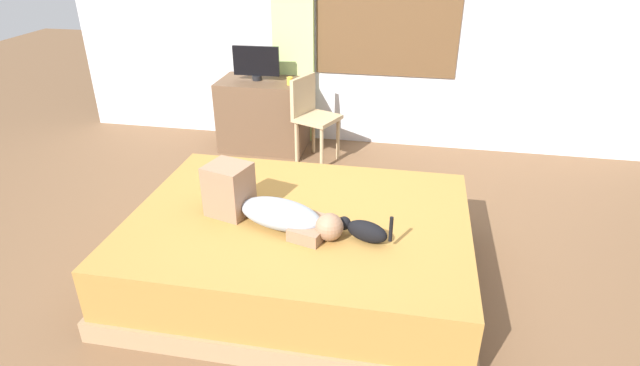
{
  "coord_description": "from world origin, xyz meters",
  "views": [
    {
      "loc": [
        0.57,
        -2.82,
        2.2
      ],
      "look_at": [
        -0.0,
        0.17,
        0.64
      ],
      "focal_mm": 28.7,
      "sensor_mm": 36.0,
      "label": 1
    }
  ],
  "objects_px": {
    "bed": "(300,248)",
    "cat": "(364,230)",
    "chair_by_desk": "(311,112)",
    "person_lying": "(267,207)",
    "cup": "(290,81)",
    "desk": "(264,114)",
    "tv_monitor": "(256,63)"
  },
  "relations": [
    {
      "from": "bed",
      "to": "person_lying",
      "type": "distance_m",
      "value": 0.42
    },
    {
      "from": "person_lying",
      "to": "cup",
      "type": "height_order",
      "value": "person_lying"
    },
    {
      "from": "bed",
      "to": "tv_monitor",
      "type": "bearing_deg",
      "value": 113.21
    },
    {
      "from": "person_lying",
      "to": "cup",
      "type": "bearing_deg",
      "value": 99.93
    },
    {
      "from": "bed",
      "to": "cat",
      "type": "relative_size",
      "value": 6.56
    },
    {
      "from": "desk",
      "to": "cup",
      "type": "distance_m",
      "value": 0.53
    },
    {
      "from": "bed",
      "to": "cat",
      "type": "distance_m",
      "value": 0.58
    },
    {
      "from": "tv_monitor",
      "to": "chair_by_desk",
      "type": "relative_size",
      "value": 0.56
    },
    {
      "from": "bed",
      "to": "desk",
      "type": "bearing_deg",
      "value": 112.02
    },
    {
      "from": "desk",
      "to": "chair_by_desk",
      "type": "height_order",
      "value": "chair_by_desk"
    },
    {
      "from": "bed",
      "to": "chair_by_desk",
      "type": "xyz_separation_m",
      "value": [
        -0.32,
        1.97,
        0.26
      ]
    },
    {
      "from": "cat",
      "to": "tv_monitor",
      "type": "relative_size",
      "value": 0.71
    },
    {
      "from": "cup",
      "to": "desk",
      "type": "bearing_deg",
      "value": 162.84
    },
    {
      "from": "person_lying",
      "to": "chair_by_desk",
      "type": "xyz_separation_m",
      "value": [
        -0.14,
        2.08,
        -0.1
      ]
    },
    {
      "from": "cat",
      "to": "chair_by_desk",
      "type": "bearing_deg",
      "value": 109.49
    },
    {
      "from": "tv_monitor",
      "to": "cup",
      "type": "distance_m",
      "value": 0.41
    },
    {
      "from": "cup",
      "to": "bed",
      "type": "bearing_deg",
      "value": -74.84
    },
    {
      "from": "desk",
      "to": "tv_monitor",
      "type": "bearing_deg",
      "value": 180.0
    },
    {
      "from": "cat",
      "to": "cup",
      "type": "distance_m",
      "value": 2.53
    },
    {
      "from": "bed",
      "to": "chair_by_desk",
      "type": "bearing_deg",
      "value": 99.32
    },
    {
      "from": "bed",
      "to": "cat",
      "type": "bearing_deg",
      "value": -24.49
    },
    {
      "from": "person_lying",
      "to": "cat",
      "type": "height_order",
      "value": "person_lying"
    },
    {
      "from": "person_lying",
      "to": "chair_by_desk",
      "type": "bearing_deg",
      "value": 93.87
    },
    {
      "from": "chair_by_desk",
      "to": "cup",
      "type": "bearing_deg",
      "value": 151.12
    },
    {
      "from": "bed",
      "to": "tv_monitor",
      "type": "xyz_separation_m",
      "value": [
        -0.94,
        2.2,
        0.68
      ]
    },
    {
      "from": "bed",
      "to": "cup",
      "type": "distance_m",
      "value": 2.24
    },
    {
      "from": "desk",
      "to": "tv_monitor",
      "type": "relative_size",
      "value": 1.87
    },
    {
      "from": "cat",
      "to": "bed",
      "type": "bearing_deg",
      "value": 155.51
    },
    {
      "from": "desk",
      "to": "chair_by_desk",
      "type": "relative_size",
      "value": 1.05
    },
    {
      "from": "desk",
      "to": "cup",
      "type": "bearing_deg",
      "value": -17.16
    },
    {
      "from": "person_lying",
      "to": "desk",
      "type": "distance_m",
      "value": 2.43
    },
    {
      "from": "bed",
      "to": "person_lying",
      "type": "relative_size",
      "value": 2.4
    }
  ]
}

